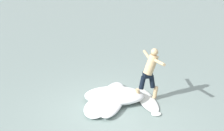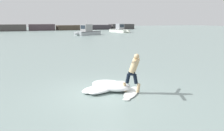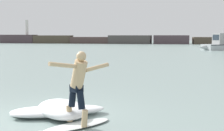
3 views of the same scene
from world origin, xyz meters
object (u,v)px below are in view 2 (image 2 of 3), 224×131
at_px(surfer, 134,70).
at_px(small_boat_offshore, 87,31).
at_px(surfboard, 131,93).
at_px(fishing_boat_near_jetty, 120,30).

height_order(surfer, small_boat_offshore, small_boat_offshore).
height_order(surfboard, fishing_boat_near_jetty, fishing_boat_near_jetty).
height_order(surfboard, surfer, surfer).
relative_size(surfboard, small_boat_offshore, 0.25).
relative_size(surfer, small_boat_offshore, 0.24).
relative_size(fishing_boat_near_jetty, small_boat_offshore, 1.14).
xyz_separation_m(fishing_boat_near_jetty, small_boat_offshore, (-10.74, -6.49, 0.07)).
bearing_deg(fishing_boat_near_jetty, small_boat_offshore, -148.84).
bearing_deg(small_boat_offshore, surfer, -104.24).
relative_size(surfer, fishing_boat_near_jetty, 0.21).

